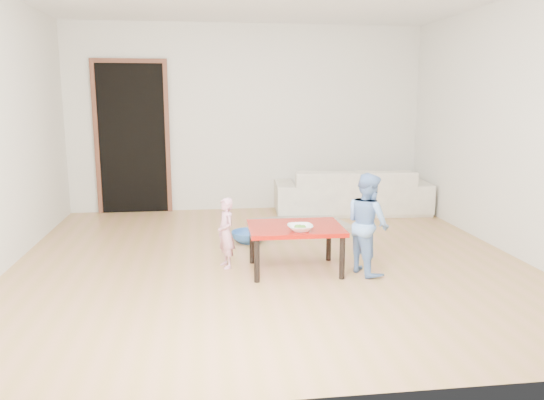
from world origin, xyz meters
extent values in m
cube|color=#B0894B|center=(0.00, 0.00, 0.00)|extent=(5.00, 5.00, 0.01)
cube|color=silver|center=(0.00, 2.50, 1.30)|extent=(5.00, 0.02, 2.60)
cube|color=silver|center=(2.50, 0.00, 1.30)|extent=(0.02, 5.00, 2.60)
imported|color=white|center=(1.42, 2.05, 0.31)|extent=(2.19, 0.99, 0.62)
cube|color=orange|center=(1.01, 1.93, 0.47)|extent=(0.49, 0.45, 0.12)
imported|color=white|center=(0.21, -0.55, 0.46)|extent=(0.23, 0.23, 0.06)
imported|color=pink|center=(-0.44, -0.18, 0.34)|extent=(0.23, 0.28, 0.67)
imported|color=#6792EF|center=(0.85, -0.50, 0.47)|extent=(0.47, 0.54, 0.94)
imported|color=#2C5EA9|center=(-0.15, 0.68, 0.06)|extent=(0.39, 0.39, 0.12)
camera|label=1|loc=(-0.63, -5.06, 1.62)|focal=35.00mm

